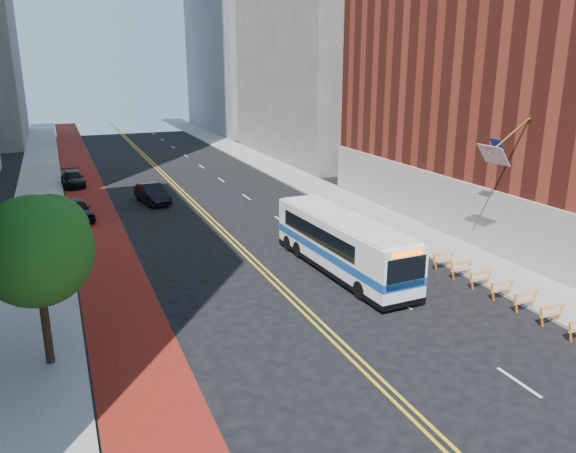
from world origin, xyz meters
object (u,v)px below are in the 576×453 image
(street_tree, at_px, (37,247))
(car_c, at_px, (73,179))
(transit_bus, at_px, (341,243))
(car_b, at_px, (152,194))
(car_a, at_px, (76,209))

(street_tree, relative_size, car_c, 1.40)
(transit_bus, relative_size, car_b, 2.43)
(car_a, bearing_deg, street_tree, -106.09)
(transit_bus, height_order, car_c, transit_bus)
(street_tree, distance_m, car_a, 22.40)
(street_tree, relative_size, car_b, 1.38)
(street_tree, distance_m, transit_bus, 16.36)
(street_tree, bearing_deg, transit_bus, 17.40)
(car_a, xyz_separation_m, car_c, (0.27, 12.67, -0.09))
(car_b, relative_size, car_c, 1.01)
(transit_bus, xyz_separation_m, car_b, (-7.21, 20.19, -0.88))
(street_tree, distance_m, car_b, 26.59)
(car_a, distance_m, car_b, 6.87)
(car_a, relative_size, car_b, 0.96)
(street_tree, bearing_deg, car_c, 86.33)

